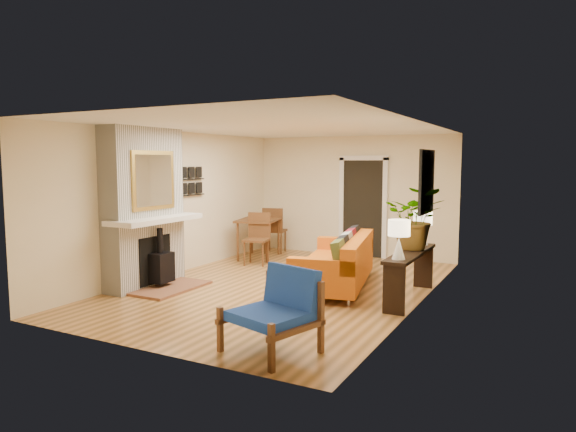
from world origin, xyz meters
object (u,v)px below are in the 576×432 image
object	(u,v)px
dining_table	(262,227)
sofa	(340,263)
blue_chair	(278,306)
console_table	(410,262)
lamp_far	(423,224)
houseplant	(415,218)
ottoman	(324,271)
lamp_near	(399,235)

from	to	relation	value
dining_table	sofa	bearing A→B (deg)	-34.12
blue_chair	console_table	xyz separation A→B (m)	(0.76, 2.69, 0.09)
lamp_far	blue_chair	bearing A→B (deg)	-102.50
blue_chair	houseplant	world-z (taller)	houseplant
ottoman	blue_chair	bearing A→B (deg)	-75.06
dining_table	lamp_far	size ratio (longest dim) A/B	3.63
sofa	lamp_near	world-z (taller)	lamp_near
lamp_near	lamp_far	world-z (taller)	same
blue_chair	dining_table	size ratio (longest dim) A/B	0.54
ottoman	dining_table	world-z (taller)	dining_table
blue_chair	sofa	bearing A→B (deg)	98.75
sofa	houseplant	distance (m)	1.44
blue_chair	houseplant	size ratio (longest dim) A/B	1.12
ottoman	houseplant	world-z (taller)	houseplant
lamp_far	houseplant	bearing A→B (deg)	-91.22
ottoman	blue_chair	xyz separation A→B (m)	(0.83, -3.13, 0.29)
console_table	blue_chair	bearing A→B (deg)	-105.69
sofa	lamp_far	bearing A→B (deg)	22.58
sofa	lamp_far	xyz separation A→B (m)	(1.20, 0.50, 0.66)
sofa	ottoman	size ratio (longest dim) A/B	3.05
ottoman	blue_chair	size ratio (longest dim) A/B	0.77
sofa	ottoman	bearing A→B (deg)	150.79
houseplant	sofa	bearing A→B (deg)	-178.56
console_table	lamp_near	world-z (taller)	lamp_near
lamp_far	dining_table	bearing A→B (deg)	162.47
dining_table	houseplant	world-z (taller)	houseplant
console_table	lamp_far	xyz separation A→B (m)	(0.00, 0.72, 0.49)
ottoman	dining_table	size ratio (longest dim) A/B	0.42
blue_chair	houseplant	xyz separation A→B (m)	(0.75, 2.94, 0.72)
lamp_near	dining_table	bearing A→B (deg)	145.17
blue_chair	lamp_far	size ratio (longest dim) A/B	1.96
dining_table	lamp_far	xyz separation A→B (m)	(3.64, -1.15, 0.39)
dining_table	houseplant	bearing A→B (deg)	-24.06
dining_table	console_table	bearing A→B (deg)	-27.20
ottoman	houseplant	distance (m)	1.88
lamp_near	houseplant	world-z (taller)	houseplant
ottoman	houseplant	bearing A→B (deg)	-6.70
houseplant	ottoman	bearing A→B (deg)	173.30
ottoman	dining_table	distance (m)	2.55
blue_chair	lamp_far	bearing A→B (deg)	77.50
sofa	houseplant	bearing A→B (deg)	1.44
sofa	blue_chair	distance (m)	2.95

